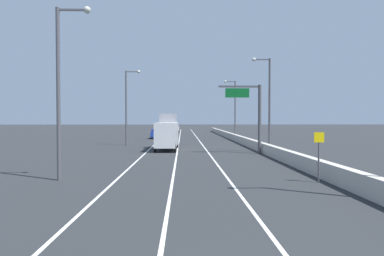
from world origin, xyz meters
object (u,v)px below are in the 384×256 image
Objects in this scene: lamp_post_left_mid at (128,103)px; car_white_2 at (176,128)px; speed_advisory_sign at (319,153)px; car_green_0 at (174,129)px; lamp_post_right_second at (267,98)px; lamp_post_right_third at (234,106)px; car_blue_1 at (156,134)px; lamp_post_left_near at (62,81)px; overhead_sign_gantry at (253,110)px; box_truck at (167,133)px.

lamp_post_left_mid reaches higher than car_white_2.
speed_advisory_sign is 71.65m from car_green_0.
car_white_2 is at bearing 100.94° from lamp_post_right_second.
lamp_post_right_third is 15.76m from car_blue_1.
lamp_post_left_near is 1.00× the size of lamp_post_left_mid.
overhead_sign_gantry is 0.70× the size of lamp_post_right_third.
lamp_post_left_mid reaches higher than car_blue_1.
lamp_post_right_third reaches higher than car_white_2.
lamp_post_left_mid is (-17.35, 10.76, 0.00)m from lamp_post_right_second.
car_blue_1 is at bearing 97.40° from box_truck.
lamp_post_right_second is 1.00× the size of lamp_post_left_mid.
lamp_post_left_mid reaches higher than box_truck.
box_truck is (-11.10, -20.17, -4.06)m from lamp_post_right_third.
lamp_post_left_near and lamp_post_left_mid have the same top height.
car_green_0 is (-11.34, 28.13, -5.05)m from lamp_post_right_third.
lamp_post_right_second is at bearing 85.57° from speed_advisory_sign.
car_white_2 is 0.53× the size of box_truck.
car_blue_1 is at bearing 113.37° from overhead_sign_gantry.
box_truck is (-9.54, 5.03, -2.69)m from overhead_sign_gantry.
lamp_post_left_near is at bearing -133.63° from lamp_post_right_second.
overhead_sign_gantry is 0.70× the size of lamp_post_right_second.
lamp_post_right_third is 44.78m from lamp_post_left_near.
lamp_post_right_third is (-0.36, 23.79, 0.00)m from lamp_post_right_second.
lamp_post_right_second is at bearing -31.81° from lamp_post_left_mid.
lamp_post_left_near is 28.55m from lamp_post_left_mid.
car_blue_1 is (2.72, 17.26, -5.17)m from lamp_post_left_mid.
car_blue_1 is 24.63m from box_truck.
overhead_sign_gantry is 17.84m from speed_advisory_sign.
lamp_post_left_near is 2.52× the size of car_green_0.
car_green_0 is at bearing 98.20° from speed_advisory_sign.
car_white_2 is at bearing 85.95° from lamp_post_left_near.
lamp_post_left_near is at bearing -111.76° from lamp_post_right_third.
lamp_post_right_second is at bearing -77.31° from car_green_0.
car_green_0 is (-11.69, 51.92, -5.05)m from lamp_post_right_second.
car_white_2 is at bearing 83.14° from lamp_post_left_mid.
lamp_post_left_near is 70.09m from car_green_0.
speed_advisory_sign is 0.28× the size of lamp_post_right_second.
lamp_post_right_second is 53.46m from car_green_0.
overhead_sign_gantry is at bearing -81.05° from car_white_2.
speed_advisory_sign is at bearing -66.18° from box_truck.
lamp_post_left_near is 77.58m from car_white_2.
lamp_post_right_second is at bearing -79.06° from car_white_2.
lamp_post_right_second is 60.74m from car_white_2.
box_truck reaches higher than speed_advisory_sign.
overhead_sign_gantry reaches higher than car_white_2.
lamp_post_left_near is at bearing -89.22° from lamp_post_left_mid.
speed_advisory_sign is 43.02m from lamp_post_right_third.
speed_advisory_sign is at bearing -4.43° from lamp_post_left_near.
speed_advisory_sign is 0.67× the size of car_white_2.
car_white_2 reaches higher than car_green_0.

